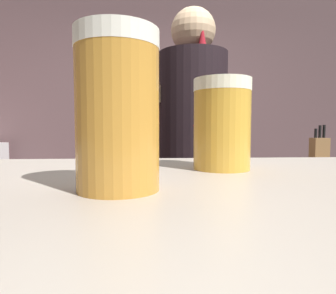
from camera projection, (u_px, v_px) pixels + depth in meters
name	position (u px, v px, depth m)	size (l,w,h in m)	color
wall_back	(158.00, 111.00, 3.53)	(5.20, 0.10, 2.70)	brown
prep_counter	(216.00, 233.00, 1.98)	(2.10, 0.60, 0.88)	#4E3526
back_shelf	(187.00, 175.00, 3.32)	(0.93, 0.36, 1.22)	#3D3943
bartender	(193.00, 156.00, 1.47)	(0.50, 0.55, 1.74)	#2A2841
knife_block	(319.00, 152.00, 1.93)	(0.10, 0.08, 0.29)	olive
mixing_bowl	(146.00, 162.00, 2.03)	(0.22, 0.22, 0.06)	teal
chefs_knife	(226.00, 168.00, 1.90)	(0.24, 0.03, 0.01)	silver
pint_glass_near	(222.00, 124.00, 0.42)	(0.08, 0.08, 0.13)	gold
pint_glass_far	(118.00, 112.00, 0.28)	(0.08, 0.08, 0.15)	#C88833
bottle_hot_sauce	(162.00, 115.00, 3.34)	(0.05, 0.05, 0.19)	#38598F
bottle_soy	(187.00, 114.00, 3.36)	(0.06, 0.06, 0.23)	black
bottle_vinegar	(198.00, 114.00, 3.34)	(0.06, 0.06, 0.21)	#4D8529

